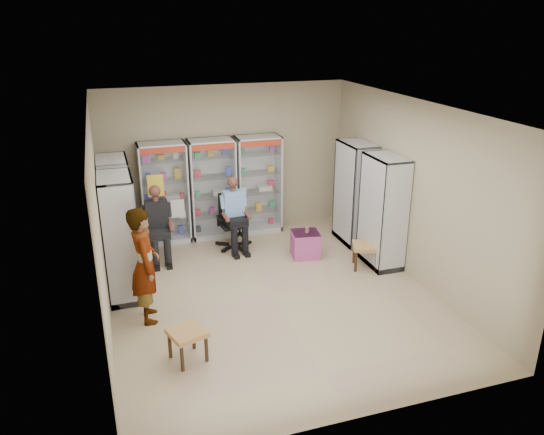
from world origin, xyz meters
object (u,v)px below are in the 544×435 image
object	(u,v)px
cabinet_right_far	(355,193)
cabinet_back_right	(258,184)
woven_stool_a	(365,256)
cabinet_left_far	(117,214)
cabinet_back_left	(165,193)
woven_stool_b	(188,345)
cabinet_right_near	(383,212)
cabinet_back_mid	(213,189)
wooden_chair	(158,234)
seated_shopkeeper	(233,215)
office_chair	(233,221)
standing_man	(145,265)
cabinet_left_near	(121,238)
pink_trunk	(305,244)

from	to	relation	value
cabinet_right_far	cabinet_back_right	bearing A→B (deg)	55.27
cabinet_right_far	woven_stool_a	size ratio (longest dim) A/B	4.49
cabinet_right_far	cabinet_left_far	bearing A→B (deg)	87.43
cabinet_back_left	woven_stool_b	distance (m)	4.14
cabinet_right_near	cabinet_back_mid	bearing A→B (deg)	49.16
wooden_chair	woven_stool_a	xyz separation A→B (m)	(3.45, -1.57, -0.25)
cabinet_right_far	seated_shopkeeper	bearing A→B (deg)	80.80
office_chair	woven_stool_a	distance (m)	2.60
standing_man	cabinet_back_mid	bearing A→B (deg)	-29.08
wooden_chair	seated_shopkeeper	bearing A→B (deg)	-0.77
cabinet_back_left	cabinet_back_mid	size ratio (longest dim) A/B	1.00
cabinet_back_right	woven_stool_a	size ratio (longest dim) A/B	4.49
office_chair	cabinet_back_left	bearing A→B (deg)	145.41
cabinet_left_near	woven_stool_b	world-z (taller)	cabinet_left_near
cabinet_back_left	cabinet_left_far	world-z (taller)	same
cabinet_left_near	pink_trunk	xyz separation A→B (m)	(3.29, 0.51, -0.76)
cabinet_right_far	cabinet_right_near	distance (m)	1.10
office_chair	woven_stool_b	world-z (taller)	office_chair
cabinet_left_far	woven_stool_a	xyz separation A→B (m)	(4.13, -1.37, -0.78)
cabinet_right_near	pink_trunk	bearing A→B (deg)	58.90
cabinet_right_near	cabinet_right_far	bearing A→B (deg)	0.00
cabinet_left_far	woven_stool_b	distance (m)	3.29
standing_man	cabinet_left_near	bearing A→B (deg)	18.74
cabinet_back_mid	standing_man	xyz separation A→B (m)	(-1.60, -2.86, -0.12)
seated_shopkeeper	standing_man	size ratio (longest dim) A/B	0.77
cabinet_right_far	cabinet_right_near	bearing A→B (deg)	-180.00
cabinet_back_mid	office_chair	world-z (taller)	cabinet_back_mid
cabinet_back_mid	cabinet_right_near	xyz separation A→B (m)	(2.58, -2.23, 0.00)
wooden_chair	cabinet_right_far	bearing A→B (deg)	-6.04
cabinet_left_near	woven_stool_b	bearing A→B (deg)	18.19
cabinet_back_mid	cabinet_left_near	size ratio (longest dim) A/B	1.00
cabinet_back_left	cabinet_right_near	size ratio (longest dim) A/B	1.00
wooden_chair	woven_stool_b	bearing A→B (deg)	-90.26
cabinet_back_right	woven_stool_b	distance (m)	4.66
cabinet_back_right	wooden_chair	xyz separation A→B (m)	(-2.15, -0.73, -0.53)
woven_stool_a	pink_trunk	bearing A→B (deg)	137.23
office_chair	woven_stool_b	distance (m)	3.67
cabinet_back_left	pink_trunk	xyz separation A→B (m)	(2.36, -1.52, -0.76)
cabinet_back_left	woven_stool_b	size ratio (longest dim) A/B	4.58
cabinet_back_left	woven_stool_a	distance (m)	4.02
cabinet_left_near	seated_shopkeeper	distance (m)	2.49
woven_stool_a	cabinet_left_near	bearing A→B (deg)	176.25
cabinet_left_far	woven_stool_b	world-z (taller)	cabinet_left_far
office_chair	woven_stool_a	size ratio (longest dim) A/B	2.38
seated_shopkeeper	woven_stool_a	size ratio (longest dim) A/B	3.03
cabinet_back_mid	woven_stool_a	distance (m)	3.31
cabinet_right_far	seated_shopkeeper	world-z (taller)	cabinet_right_far
cabinet_back_mid	pink_trunk	bearing A→B (deg)	-47.22
cabinet_left_far	seated_shopkeeper	xyz separation A→B (m)	(2.11, 0.18, -0.32)
cabinet_back_left	cabinet_right_far	bearing A→B (deg)	-17.75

